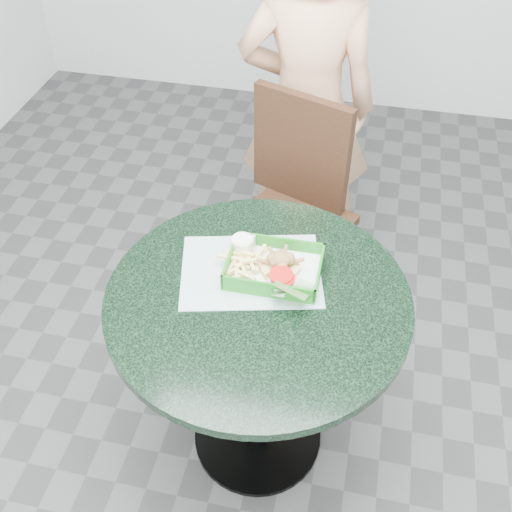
% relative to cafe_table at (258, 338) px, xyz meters
% --- Properties ---
extents(floor, '(4.00, 5.00, 0.02)m').
position_rel_cafe_table_xyz_m(floor, '(0.00, 0.00, -0.58)').
color(floor, '#303335').
rests_on(floor, ground).
extents(cafe_table, '(0.86, 0.86, 0.75)m').
position_rel_cafe_table_xyz_m(cafe_table, '(0.00, 0.00, 0.00)').
color(cafe_table, black).
rests_on(cafe_table, floor).
extents(dining_chair, '(0.41, 0.41, 0.93)m').
position_rel_cafe_table_xyz_m(dining_chair, '(-0.01, 0.74, -0.05)').
color(dining_chair, '#562F15').
rests_on(dining_chair, floor).
extents(diner_person, '(0.60, 0.42, 1.55)m').
position_rel_cafe_table_xyz_m(diner_person, '(-0.02, 1.04, 0.20)').
color(diner_person, tan).
rests_on(diner_person, floor).
extents(placemat, '(0.46, 0.39, 0.00)m').
position_rel_cafe_table_xyz_m(placemat, '(-0.04, 0.09, 0.17)').
color(placemat, '#98C2BE').
rests_on(placemat, cafe_table).
extents(food_basket, '(0.27, 0.19, 0.05)m').
position_rel_cafe_table_xyz_m(food_basket, '(0.03, 0.09, 0.19)').
color(food_basket, '#1A741A').
rests_on(food_basket, placemat).
extents(crab_sandwich, '(0.11, 0.11, 0.07)m').
position_rel_cafe_table_xyz_m(crab_sandwich, '(0.04, 0.09, 0.22)').
color(crab_sandwich, '#DCB65A').
rests_on(crab_sandwich, food_basket).
extents(fries_pile, '(0.17, 0.17, 0.05)m').
position_rel_cafe_table_xyz_m(fries_pile, '(-0.07, 0.09, 0.21)').
color(fries_pile, '#F1DF7E').
rests_on(fries_pile, food_basket).
extents(sauce_ramekin, '(0.06, 0.06, 0.04)m').
position_rel_cafe_table_xyz_m(sauce_ramekin, '(-0.08, 0.15, 0.22)').
color(sauce_ramekin, white).
rests_on(sauce_ramekin, food_basket).
extents(garnish_cup, '(0.12, 0.11, 0.05)m').
position_rel_cafe_table_xyz_m(garnish_cup, '(0.07, 0.02, 0.21)').
color(garnish_cup, silver).
rests_on(garnish_cup, food_basket).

